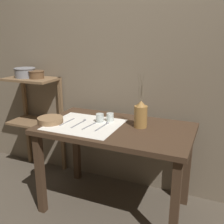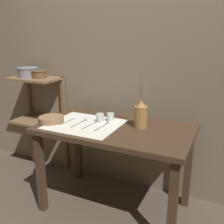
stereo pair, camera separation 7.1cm
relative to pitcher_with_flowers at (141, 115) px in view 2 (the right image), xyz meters
The scene contains 15 objects.
ground_plane 0.90m from the pitcher_with_flowers, 160.81° to the right, with size 12.00×12.00×0.00m, color brown.
stone_wall_back 0.55m from the pitcher_with_flowers, 115.35° to the left, with size 7.00×0.06×2.40m.
wooden_table 0.29m from the pitcher_with_flowers, 160.81° to the right, with size 1.25×0.72×0.78m.
wooden_shelf_unit 1.27m from the pitcher_with_flowers, 169.58° to the left, with size 0.52×0.33×1.07m.
linen_cloth 0.48m from the pitcher_with_flowers, 163.83° to the right, with size 0.58×0.51×0.00m.
pitcher_with_flowers is the anchor object (origin of this frame).
wooden_bowl 0.77m from the pitcher_with_flowers, 164.57° to the right, with size 0.22×0.22×0.05m.
glass_tumbler_near 0.36m from the pitcher_with_flowers, behind, with size 0.07×0.07×0.07m.
glass_tumbler_far 0.29m from the pitcher_with_flowers, behind, with size 0.06×0.06×0.07m.
knife_center 0.64m from the pitcher_with_flowers, 167.12° to the right, with size 0.03×0.21×0.00m.
spoon_inner 0.51m from the pitcher_with_flowers, 169.74° to the right, with size 0.03×0.22×0.02m.
fork_inner 0.43m from the pitcher_with_flowers, 159.29° to the right, with size 0.04×0.21×0.00m.
spoon_outer 0.31m from the pitcher_with_flowers, 164.46° to the right, with size 0.03×0.22×0.02m.
metal_pot_large 1.35m from the pitcher_with_flowers, behind, with size 0.22×0.22×0.10m.
metal_pot_small 1.20m from the pitcher_with_flowers, behind, with size 0.16×0.16×0.08m.
Camera 2 is at (0.83, -1.85, 1.51)m, focal length 42.00 mm.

